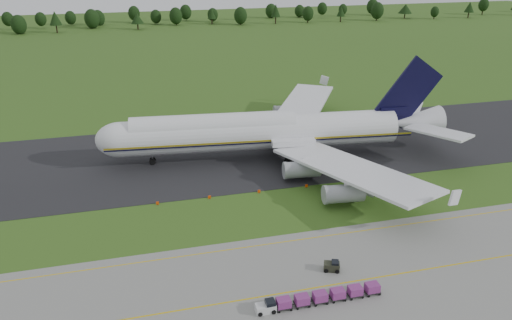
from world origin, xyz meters
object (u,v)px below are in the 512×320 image
object	(u,v)px
aircraft	(268,131)
utility_cart	(332,267)
edge_markers	(235,194)
baggage_train	(318,297)

from	to	relation	value
aircraft	utility_cart	bearing A→B (deg)	-93.06
utility_cart	edge_markers	bearing A→B (deg)	108.11
baggage_train	utility_cart	size ratio (longest dim) A/B	6.69
aircraft	baggage_train	bearing A→B (deg)	-97.90
aircraft	utility_cart	world-z (taller)	aircraft
baggage_train	utility_cart	distance (m)	7.61
edge_markers	baggage_train	bearing A→B (deg)	-82.77
aircraft	edge_markers	xyz separation A→B (m)	(-10.88, -16.27, -5.86)
baggage_train	edge_markers	bearing A→B (deg)	97.23
aircraft	baggage_train	xyz separation A→B (m)	(-6.76, -48.73, -5.27)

